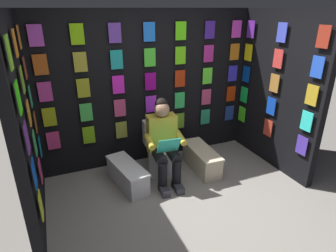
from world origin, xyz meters
The scene contains 8 objects.
ground_plane centered at (0.00, 0.00, 0.00)m, with size 30.00×30.00×0.00m, color gray.
display_wall_back centered at (0.00, -1.72, 1.16)m, with size 3.43×0.14×2.31m.
display_wall_left centered at (-1.71, -0.83, 1.16)m, with size 0.14×1.67×2.31m.
display_wall_right centered at (1.71, -0.83, 1.16)m, with size 0.14×1.67×2.31m.
toilet centered at (0.04, -1.20, 0.33)m, with size 0.42×0.57×0.77m.
person_reading centered at (0.05, -0.98, 0.60)m, with size 0.55×0.71×1.19m.
comic_longbox_near centered at (-0.58, -1.01, 0.17)m, with size 0.33×0.84×0.35m.
comic_longbox_far centered at (0.58, -1.03, 0.17)m, with size 0.44×0.85×0.33m.
Camera 1 is at (1.38, 2.32, 2.31)m, focal length 30.49 mm.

